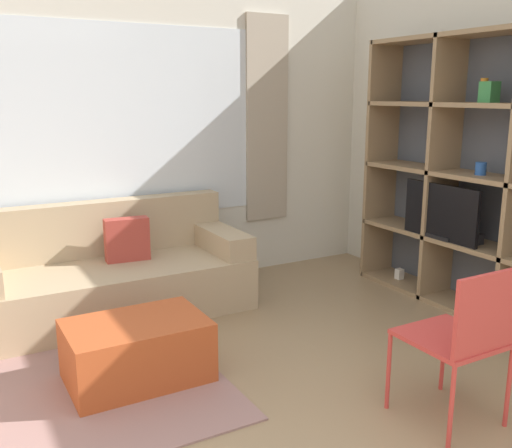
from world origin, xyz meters
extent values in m
cube|color=silver|center=(0.00, 3.41, 1.35)|extent=(6.54, 0.07, 2.70)
cube|color=white|center=(0.00, 3.36, 1.45)|extent=(2.94, 0.01, 1.60)
cube|color=#B2A38E|center=(1.64, 3.35, 1.45)|extent=(0.44, 0.03, 1.90)
cube|color=silver|center=(2.71, 1.69, 1.35)|extent=(0.07, 4.57, 2.70)
cube|color=gray|center=(-0.90, 1.87, 0.01)|extent=(2.33, 1.76, 0.01)
cube|color=#515660|center=(2.66, 1.57, 1.07)|extent=(0.02, 2.22, 2.14)
cube|color=#997A56|center=(2.48, 1.94, 1.07)|extent=(0.38, 0.04, 2.14)
cube|color=#997A56|center=(2.48, 2.68, 1.07)|extent=(0.38, 0.04, 2.14)
cube|color=#997A56|center=(2.48, 1.57, 0.02)|extent=(0.38, 2.22, 0.04)
cube|color=#997A56|center=(2.48, 1.57, 0.54)|extent=(0.38, 2.22, 0.04)
cube|color=#997A56|center=(2.48, 1.57, 1.07)|extent=(0.38, 2.22, 0.04)
cube|color=#997A56|center=(2.48, 1.57, 1.61)|extent=(0.38, 2.22, 0.04)
cube|color=#997A56|center=(2.48, 1.57, 2.13)|extent=(0.38, 2.22, 0.04)
cube|color=black|center=(2.33, 1.80, 0.77)|extent=(0.04, 0.73, 0.44)
cube|color=black|center=(2.35, 1.80, 0.57)|extent=(0.10, 0.24, 0.03)
cube|color=#388947|center=(2.46, 1.54, 1.70)|extent=(0.11, 0.11, 0.15)
cube|color=#232328|center=(2.46, 1.53, 0.60)|extent=(0.07, 0.07, 0.08)
cube|color=white|center=(2.46, 2.35, 0.08)|extent=(0.06, 0.06, 0.09)
cylinder|color=#2856A8|center=(2.46, 1.56, 1.14)|extent=(0.08, 0.08, 0.10)
cylinder|color=orange|center=(2.46, 1.59, 1.71)|extent=(0.05, 0.05, 0.18)
cube|color=tan|center=(-0.03, 2.86, 0.20)|extent=(2.09, 0.89, 0.40)
cube|color=tan|center=(-0.03, 3.22, 0.62)|extent=(2.09, 0.18, 0.44)
cube|color=tan|center=(0.90, 2.86, 0.49)|extent=(0.24, 0.83, 0.18)
cube|color=#AD3D33|center=(0.12, 2.94, 0.57)|extent=(0.35, 0.15, 0.34)
cube|color=#B74C23|center=(-0.20, 1.75, 0.19)|extent=(0.81, 0.55, 0.38)
cylinder|color=#CC3D38|center=(1.31, 0.78, 0.22)|extent=(0.02, 0.02, 0.44)
cylinder|color=#CC3D38|center=(0.90, 0.78, 0.22)|extent=(0.02, 0.02, 0.44)
cylinder|color=#CC3D38|center=(1.31, 0.34, 0.22)|extent=(0.02, 0.02, 0.44)
cylinder|color=#CC3D38|center=(0.90, 0.34, 0.22)|extent=(0.02, 0.02, 0.44)
cube|color=#CC3D38|center=(1.11, 0.56, 0.45)|extent=(0.44, 0.46, 0.02)
cube|color=#CC3D38|center=(1.11, 0.35, 0.66)|extent=(0.44, 0.02, 0.40)
camera|label=1|loc=(-1.12, -1.34, 1.69)|focal=40.00mm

